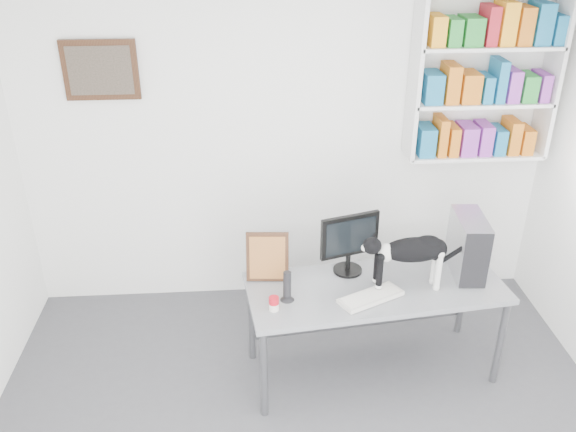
{
  "coord_description": "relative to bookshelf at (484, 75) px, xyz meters",
  "views": [
    {
      "loc": [
        -0.3,
        -2.34,
        2.95
      ],
      "look_at": [
        -0.02,
        1.53,
        0.94
      ],
      "focal_mm": 38.0,
      "sensor_mm": 36.0,
      "label": 1
    }
  ],
  "objects": [
    {
      "name": "speaker",
      "position": [
        -1.48,
        -1.02,
        -1.04
      ],
      "size": [
        0.1,
        0.1,
        0.21
      ],
      "primitive_type": "cylinder",
      "rotation": [
        0.0,
        0.0,
        -0.12
      ],
      "color": "black",
      "rests_on": "desk"
    },
    {
      "name": "cat",
      "position": [
        -0.68,
        -0.94,
        -0.96
      ],
      "size": [
        0.63,
        0.19,
        0.38
      ],
      "primitive_type": null,
      "rotation": [
        0.0,
        0.0,
        0.04
      ],
      "color": "black",
      "rests_on": "desk"
    },
    {
      "name": "bookshelf",
      "position": [
        0.0,
        0.0,
        0.0
      ],
      "size": [
        1.03,
        0.28,
        1.24
      ],
      "primitive_type": "cube",
      "color": "silver",
      "rests_on": "room"
    },
    {
      "name": "room",
      "position": [
        -1.4,
        -1.85,
        -0.5
      ],
      "size": [
        4.01,
        4.01,
        2.7
      ],
      "color": "#4C4C51",
      "rests_on": "ground"
    },
    {
      "name": "monitor",
      "position": [
        -1.04,
        -0.71,
        -0.93
      ],
      "size": [
        0.45,
        0.31,
        0.44
      ],
      "primitive_type": "cube",
      "rotation": [
        0.0,
        0.0,
        0.3
      ],
      "color": "black",
      "rests_on": "desk"
    },
    {
      "name": "keyboard",
      "position": [
        -0.95,
        -1.05,
        -1.13
      ],
      "size": [
        0.45,
        0.33,
        0.03
      ],
      "primitive_type": "cube",
      "rotation": [
        0.0,
        0.0,
        0.45
      ],
      "color": "beige",
      "rests_on": "desk"
    },
    {
      "name": "desk",
      "position": [
        -0.88,
        -0.91,
        -1.5
      ],
      "size": [
        1.75,
        0.85,
        0.7
      ],
      "primitive_type": "cube",
      "rotation": [
        0.0,
        0.0,
        0.12
      ],
      "color": "slate",
      "rests_on": "room"
    },
    {
      "name": "wall_art",
      "position": [
        -2.7,
        0.12,
        0.05
      ],
      "size": [
        0.52,
        0.04,
        0.42
      ],
      "primitive_type": "cube",
      "color": "#422815",
      "rests_on": "room"
    },
    {
      "name": "pc_tower",
      "position": [
        -0.25,
        -0.77,
        -0.94
      ],
      "size": [
        0.21,
        0.42,
        0.41
      ],
      "primitive_type": "cube",
      "rotation": [
        0.0,
        0.0,
        -0.08
      ],
      "color": "#B1B1B6",
      "rests_on": "desk"
    },
    {
      "name": "leaning_print",
      "position": [
        -1.59,
        -0.76,
        -0.97
      ],
      "size": [
        0.29,
        0.13,
        0.35
      ],
      "primitive_type": "cube",
      "rotation": [
        0.0,
        0.0,
        -0.08
      ],
      "color": "#422815",
      "rests_on": "desk"
    },
    {
      "name": "soup_can",
      "position": [
        -1.57,
        -1.12,
        -1.1
      ],
      "size": [
        0.07,
        0.07,
        0.09
      ],
      "primitive_type": "cylinder",
      "rotation": [
        0.0,
        0.0,
        0.05
      ],
      "color": "red",
      "rests_on": "desk"
    }
  ]
}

